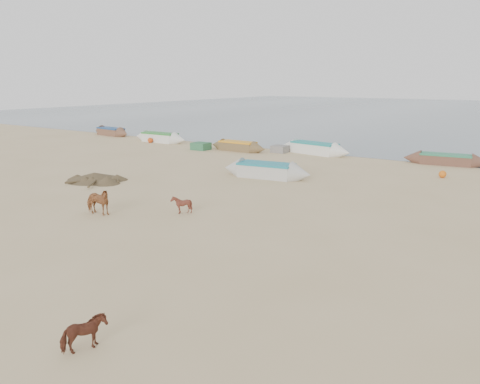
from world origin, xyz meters
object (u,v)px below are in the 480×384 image
calf_front (181,205)px  cow_adult (97,202)px  calf_right (85,334)px  near_canoe (266,170)px

calf_front → cow_adult: bearing=-60.9°
calf_right → near_canoe: (-6.39, 18.13, 0.03)m
cow_adult → calf_right: bearing=-140.1°
calf_right → cow_adult: bearing=47.4°
cow_adult → calf_front: size_ratio=1.70×
cow_adult → calf_right: cow_adult is taller
cow_adult → calf_right: size_ratio=1.70×
calf_front → calf_right: (5.39, -9.31, 0.00)m
cow_adult → calf_front: 3.63m
calf_front → calf_right: same height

